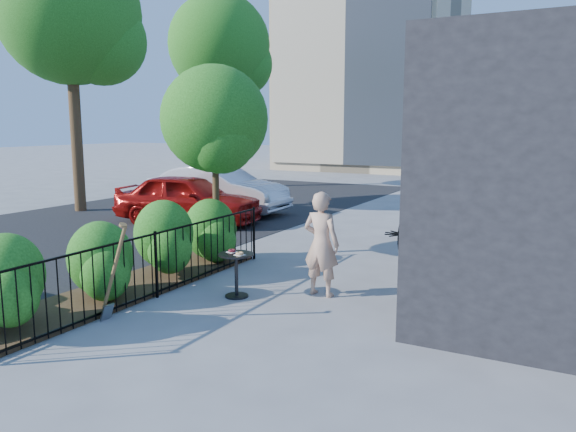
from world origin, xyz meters
The scene contains 13 objects.
ground centered at (0.00, 0.00, 0.00)m, with size 120.00×120.00×0.00m, color gray.
fence centered at (-1.50, 0.00, 0.56)m, with size 0.05×6.05×1.10m.
planting_bed centered at (-2.20, 0.00, 0.04)m, with size 1.30×6.00×0.08m, color #382616.
shrubs centered at (-2.10, 0.10, 0.70)m, with size 1.10×5.60×1.24m.
patio_tree centered at (-2.24, 2.76, 2.76)m, with size 2.20×2.20×3.94m.
street centered at (-7.00, 3.00, 0.00)m, with size 9.00×30.00×0.01m, color black.
street_tree_near centered at (-9.94, 5.96, 5.92)m, with size 4.40×4.40×8.28m.
street_tree_far centered at (-9.94, 13.96, 5.92)m, with size 4.40×4.40×8.28m.
cafe_table centered at (-0.38, 0.65, 0.50)m, with size 0.58×0.58×0.77m.
woman centered at (0.79, 1.38, 0.86)m, with size 0.63×0.41×1.73m, color tan.
shovel centered at (-1.26, -1.17, 0.65)m, with size 0.54×0.19×1.49m.
car_red centered at (-5.38, 5.75, 0.71)m, with size 1.68×4.19×1.43m, color #9F100D.
car_silver centered at (-5.78, 7.79, 0.75)m, with size 1.59×4.56×1.50m, color silver.
Camera 1 is at (4.54, -6.75, 2.78)m, focal length 35.00 mm.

